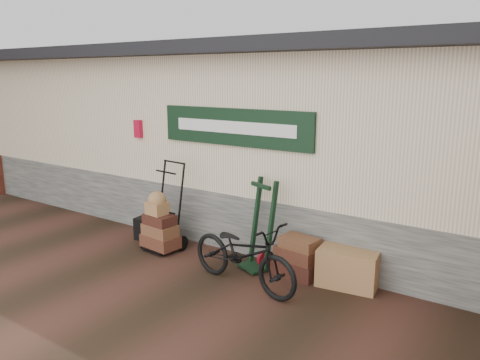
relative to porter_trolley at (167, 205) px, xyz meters
The scene contains 8 objects.
ground 1.55m from the porter_trolley, 22.22° to the right, with size 80.00×80.00×0.00m, color black.
station_building 2.71m from the porter_trolley, 60.16° to the left, with size 14.40×4.10×3.20m.
porter_trolley is the anchor object (origin of this frame).
green_barrow 1.64m from the porter_trolley, ahead, with size 0.47×0.39×1.29m, color black, non-canonical shape.
suitcase_stack 2.23m from the porter_trolley, ahead, with size 0.63×0.40×0.56m, color #331710, non-canonical shape.
wicker_hamper 2.93m from the porter_trolley, ahead, with size 0.76×0.50×0.50m, color #92633A.
black_trunk 0.78m from the porter_trolley, 167.37° to the left, with size 0.37×0.32×0.37m, color black.
bicycle 1.84m from the porter_trolley, 15.08° to the right, with size 1.73×0.60×1.01m, color black.
Camera 1 is at (3.65, -4.66, 2.69)m, focal length 35.00 mm.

